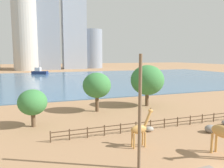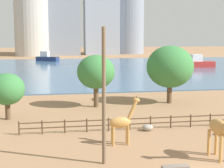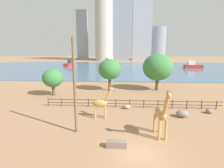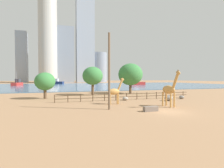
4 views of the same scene
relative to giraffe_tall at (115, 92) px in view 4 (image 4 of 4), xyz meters
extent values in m
plane|color=#9E7551|center=(4.16, 72.37, -1.95)|extent=(400.00, 400.00, 0.00)
cube|color=#476B8C|center=(4.16, 69.37, -1.85)|extent=(180.00, 86.00, 0.20)
cylinder|color=#C18C47|center=(0.48, 0.27, -1.13)|extent=(0.19, 0.19, 1.65)
cylinder|color=#C18C47|center=(0.49, -0.25, -1.13)|extent=(0.19, 0.19, 1.65)
cylinder|color=#C18C47|center=(-0.79, 0.24, -1.13)|extent=(0.19, 0.19, 1.65)
cylinder|color=#C18C47|center=(-0.78, -0.27, -1.13)|extent=(0.19, 0.19, 1.65)
ellipsoid|color=#C18C47|center=(-0.15, 0.00, -0.01)|extent=(1.84, 0.77, 0.96)
cylinder|color=#C18C47|center=(0.89, 0.02, 1.01)|extent=(1.00, 0.32, 1.79)
ellipsoid|color=#C18C47|center=(1.25, 0.03, 1.85)|extent=(0.70, 0.31, 0.58)
cone|color=brown|center=(1.25, 0.10, 2.13)|extent=(0.09, 0.09, 0.17)
cone|color=brown|center=(1.25, -0.05, 2.13)|extent=(0.09, 0.09, 0.17)
cylinder|color=#C18C47|center=(6.86, -5.22, -0.93)|extent=(0.26, 0.26, 2.05)
cylinder|color=#C18C47|center=(6.23, -5.29, -0.93)|extent=(0.26, 0.26, 2.05)
cylinder|color=#C18C47|center=(6.68, -3.65, -0.93)|extent=(0.26, 0.26, 2.05)
cylinder|color=#C18C47|center=(6.05, -3.72, -0.93)|extent=(0.26, 0.26, 2.05)
ellipsoid|color=#C18C47|center=(6.45, -4.47, 0.45)|extent=(1.15, 2.35, 1.18)
cylinder|color=#C18C47|center=(6.60, -5.77, 1.72)|extent=(0.50, 1.28, 2.22)
ellipsoid|color=#C18C47|center=(6.65, -6.22, 2.76)|extent=(0.46, 0.90, 0.73)
cone|color=brown|center=(6.74, -6.21, 3.10)|extent=(0.12, 0.12, 0.22)
cone|color=brown|center=(6.56, -6.23, 3.10)|extent=(0.12, 0.12, 0.22)
cylinder|color=brown|center=(-2.14, -4.07, 2.92)|extent=(0.28, 0.28, 9.75)
ellipsoid|color=gray|center=(3.33, 3.82, -1.63)|extent=(1.07, 0.85, 0.64)
ellipsoid|color=gray|center=(14.59, 2.62, -1.62)|extent=(0.96, 0.87, 0.65)
ellipsoid|color=gray|center=(10.42, 0.94, -1.47)|extent=(1.54, 1.29, 0.97)
cube|color=#72665B|center=(2.24, -6.84, -1.65)|extent=(1.80, 0.60, 0.60)
cylinder|color=#4C3826|center=(-8.84, 4.37, -1.30)|extent=(0.14, 0.14, 1.30)
cylinder|color=#4C3826|center=(-6.73, 4.37, -1.30)|extent=(0.14, 0.14, 1.30)
cylinder|color=#4C3826|center=(-4.63, 4.37, -1.30)|extent=(0.14, 0.14, 1.30)
cylinder|color=#4C3826|center=(-2.53, 4.37, -1.30)|extent=(0.14, 0.14, 1.30)
cylinder|color=#4C3826|center=(-0.43, 4.37, -1.30)|extent=(0.14, 0.14, 1.30)
cylinder|color=#4C3826|center=(1.67, 4.37, -1.30)|extent=(0.14, 0.14, 1.30)
cylinder|color=#4C3826|center=(3.77, 4.37, -1.30)|extent=(0.14, 0.14, 1.30)
cylinder|color=#4C3826|center=(5.88, 4.37, -1.30)|extent=(0.14, 0.14, 1.30)
cylinder|color=#4C3826|center=(7.98, 4.37, -1.30)|extent=(0.14, 0.14, 1.30)
cylinder|color=#4C3826|center=(10.08, 4.37, -1.30)|extent=(0.14, 0.14, 1.30)
cylinder|color=#4C3826|center=(12.18, 4.37, -1.30)|extent=(0.14, 0.14, 1.30)
cylinder|color=#4C3826|center=(14.28, 4.37, -1.30)|extent=(0.14, 0.14, 1.30)
cylinder|color=#4C3826|center=(16.39, 4.37, -1.30)|extent=(0.14, 0.14, 1.30)
cube|color=#4C3826|center=(4.16, 4.37, -0.85)|extent=(26.10, 0.08, 0.10)
cube|color=#4C3826|center=(4.16, 4.37, -1.37)|extent=(26.10, 0.08, 0.10)
cylinder|color=brown|center=(-10.63, 10.90, -1.03)|extent=(0.57, 0.57, 1.83)
ellipsoid|color=#387A3D|center=(-10.63, 10.90, 1.44)|extent=(3.88, 3.88, 3.50)
cylinder|color=brown|center=(-0.18, 16.01, -0.63)|extent=(0.63, 0.63, 2.64)
ellipsoid|color=#387A3D|center=(-0.18, 16.01, 2.64)|extent=(4.86, 4.86, 4.38)
cylinder|color=brown|center=(10.09, 16.91, -0.71)|extent=(0.69, 0.69, 2.47)
ellipsoid|color=#387A3D|center=(10.09, 16.91, 3.07)|extent=(6.37, 6.37, 5.74)
cube|color=#B22D28|center=(36.78, 66.78, -0.90)|extent=(8.55, 3.24, 1.70)
cube|color=silver|center=(35.72, 66.80, 0.96)|extent=(3.10, 2.10, 2.03)
cube|color=#B22D28|center=(-27.79, 76.01, -0.96)|extent=(4.59, 8.33, 1.58)
cube|color=#333338|center=(-27.56, 76.97, 0.77)|extent=(2.50, 3.20, 1.89)
cylinder|color=silver|center=(-27.88, 75.63, 2.59)|extent=(0.14, 0.14, 5.52)
cube|color=navy|center=(-7.50, 100.08, -0.94)|extent=(8.56, 6.29, 1.62)
cube|color=silver|center=(-8.40, 100.54, 0.85)|extent=(3.49, 3.06, 1.95)
cylinder|color=silver|center=(-7.14, 99.90, 2.72)|extent=(0.16, 0.16, 5.69)
cube|color=#939EAD|center=(-39.00, 158.60, 21.98)|extent=(9.52, 10.20, 47.86)
cube|color=#939EAD|center=(19.21, 147.90, 52.14)|extent=(17.27, 11.49, 108.18)
cylinder|color=#B7B2A8|center=(-15.06, 140.72, 41.86)|extent=(16.09, 16.09, 87.62)
cube|color=gray|center=(0.00, 143.63, 23.83)|extent=(15.57, 9.44, 51.57)
cylinder|color=gray|center=(35.24, 153.92, 13.44)|extent=(15.47, 15.47, 30.78)
camera|label=1|loc=(-10.22, -19.87, 7.59)|focal=35.00mm
camera|label=2|loc=(-5.61, -27.51, 7.12)|focal=55.00mm
camera|label=3|loc=(2.76, -21.03, 6.45)|focal=28.00mm
camera|label=4|loc=(-8.61, -25.31, 2.03)|focal=28.00mm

